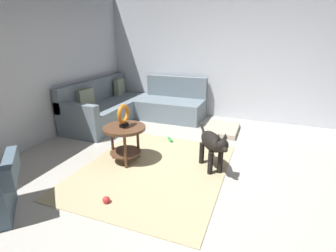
{
  "coord_description": "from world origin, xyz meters",
  "views": [
    {
      "loc": [
        -2.7,
        -0.61,
        1.75
      ],
      "look_at": [
        0.45,
        0.6,
        0.55
      ],
      "focal_mm": 27.36,
      "sensor_mm": 36.0,
      "label": 1
    }
  ],
  "objects_px": {
    "side_table": "(125,135)",
    "dog_toy_ball": "(106,200)",
    "dog_bed_mat": "(222,129)",
    "dog_toy_rope": "(170,140)",
    "dog": "(213,144)",
    "torus_sculpture": "(123,115)",
    "sectional_couch": "(132,107)"
  },
  "relations": [
    {
      "from": "dog",
      "to": "dog_toy_ball",
      "type": "bearing_deg",
      "value": 16.6
    },
    {
      "from": "dog_toy_ball",
      "to": "dog_toy_rope",
      "type": "xyz_separation_m",
      "value": [
        1.9,
        -0.04,
        -0.02
      ]
    },
    {
      "from": "side_table",
      "to": "dog_bed_mat",
      "type": "distance_m",
      "value": 2.1
    },
    {
      "from": "sectional_couch",
      "to": "dog_toy_rope",
      "type": "height_order",
      "value": "sectional_couch"
    },
    {
      "from": "side_table",
      "to": "dog",
      "type": "bearing_deg",
      "value": -80.29
    },
    {
      "from": "torus_sculpture",
      "to": "dog_toy_rope",
      "type": "xyz_separation_m",
      "value": [
        0.94,
        -0.34,
        -0.69
      ]
    },
    {
      "from": "side_table",
      "to": "dog_toy_ball",
      "type": "relative_size",
      "value": 7.15
    },
    {
      "from": "dog_toy_ball",
      "to": "dog_toy_rope",
      "type": "distance_m",
      "value": 1.9
    },
    {
      "from": "dog_toy_ball",
      "to": "side_table",
      "type": "bearing_deg",
      "value": 17.4
    },
    {
      "from": "sectional_couch",
      "to": "dog",
      "type": "relative_size",
      "value": 3.11
    },
    {
      "from": "sectional_couch",
      "to": "torus_sculpture",
      "type": "xyz_separation_m",
      "value": [
        -1.76,
        -0.85,
        0.42
      ]
    },
    {
      "from": "torus_sculpture",
      "to": "dog_toy_ball",
      "type": "distance_m",
      "value": 1.2
    },
    {
      "from": "dog_bed_mat",
      "to": "dog",
      "type": "relative_size",
      "value": 1.11
    },
    {
      "from": "dog_toy_ball",
      "to": "dog",
      "type": "bearing_deg",
      "value": -38.31
    },
    {
      "from": "side_table",
      "to": "dog",
      "type": "xyz_separation_m",
      "value": [
        0.21,
        -1.22,
        -0.04
      ]
    },
    {
      "from": "dog",
      "to": "dog_toy_ball",
      "type": "xyz_separation_m",
      "value": [
        -1.16,
        0.92,
        -0.34
      ]
    },
    {
      "from": "dog_toy_rope",
      "to": "sectional_couch",
      "type": "bearing_deg",
      "value": 55.45
    },
    {
      "from": "dog_toy_rope",
      "to": "dog",
      "type": "bearing_deg",
      "value": -129.74
    },
    {
      "from": "dog",
      "to": "sectional_couch",
      "type": "bearing_deg",
      "value": -71.93
    },
    {
      "from": "dog_bed_mat",
      "to": "torus_sculpture",
      "type": "bearing_deg",
      "value": 148.04
    },
    {
      "from": "dog_bed_mat",
      "to": "dog_toy_ball",
      "type": "xyz_separation_m",
      "value": [
        -2.71,
        0.79,
        -0.0
      ]
    },
    {
      "from": "dog",
      "to": "dog_toy_ball",
      "type": "distance_m",
      "value": 1.52
    },
    {
      "from": "dog_toy_rope",
      "to": "dog_toy_ball",
      "type": "bearing_deg",
      "value": 178.79
    },
    {
      "from": "sectional_couch",
      "to": "dog",
      "type": "height_order",
      "value": "sectional_couch"
    },
    {
      "from": "dog",
      "to": "dog_bed_mat",
      "type": "bearing_deg",
      "value": -120.41
    },
    {
      "from": "dog",
      "to": "dog_toy_rope",
      "type": "height_order",
      "value": "dog"
    },
    {
      "from": "dog",
      "to": "dog_toy_rope",
      "type": "distance_m",
      "value": 1.2
    },
    {
      "from": "torus_sculpture",
      "to": "dog_bed_mat",
      "type": "distance_m",
      "value": 2.17
    },
    {
      "from": "torus_sculpture",
      "to": "dog",
      "type": "distance_m",
      "value": 1.28
    },
    {
      "from": "dog_toy_ball",
      "to": "torus_sculpture",
      "type": "bearing_deg",
      "value": 17.4
    },
    {
      "from": "torus_sculpture",
      "to": "dog_toy_rope",
      "type": "relative_size",
      "value": 1.77
    },
    {
      "from": "side_table",
      "to": "dog_toy_rope",
      "type": "xyz_separation_m",
      "value": [
        0.94,
        -0.34,
        -0.39
      ]
    }
  ]
}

